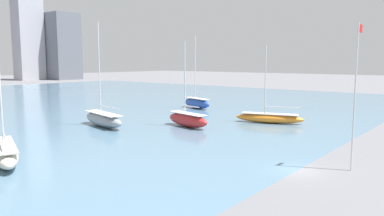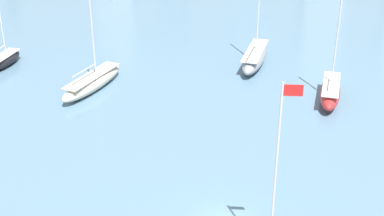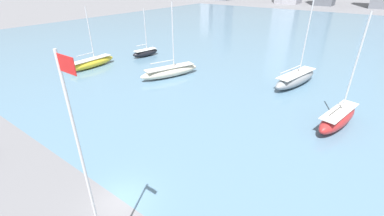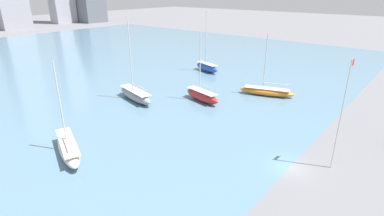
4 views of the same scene
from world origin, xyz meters
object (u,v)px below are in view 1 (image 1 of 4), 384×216
object	(u,v)px
sailboat_cream	(5,153)
sailboat_gray	(103,119)
sailboat_orange	(269,118)
flag_pole	(355,92)
sailboat_red	(188,119)
sailboat_blue	(197,103)

from	to	relation	value
sailboat_cream	sailboat_gray	size ratio (longest dim) A/B	0.78
sailboat_orange	flag_pole	bearing A→B (deg)	-155.17
flag_pole	sailboat_red	xyz separation A→B (m)	(8.17, 25.97, -5.96)
flag_pole	sailboat_gray	distance (m)	36.61
sailboat_gray	sailboat_red	size ratio (longest dim) A/B	1.23
sailboat_red	sailboat_orange	distance (m)	13.51
sailboat_red	flag_pole	bearing A→B (deg)	-95.73
sailboat_blue	sailboat_red	xyz separation A→B (m)	(-18.25, -12.56, -0.05)
flag_pole	sailboat_blue	distance (m)	47.09
sailboat_cream	sailboat_blue	xyz separation A→B (m)	(44.80, 11.31, 0.21)
sailboat_cream	sailboat_red	bearing A→B (deg)	18.34
sailboat_orange	sailboat_blue	bearing A→B (deg)	51.82
flag_pole	sailboat_blue	world-z (taller)	sailboat_blue
sailboat_blue	flag_pole	bearing A→B (deg)	-108.75
sailboat_cream	sailboat_blue	distance (m)	46.20
sailboat_red	sailboat_orange	bearing A→B (deg)	-24.51
flag_pole	sailboat_orange	xyz separation A→B (m)	(19.07, 17.98, -6.24)
flag_pole	sailboat_blue	size ratio (longest dim) A/B	0.88
sailboat_blue	sailboat_orange	distance (m)	21.83
sailboat_gray	sailboat_orange	size ratio (longest dim) A/B	1.27
flag_pole	sailboat_gray	bearing A→B (deg)	89.38
sailboat_gray	sailboat_red	world-z (taller)	sailboat_gray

